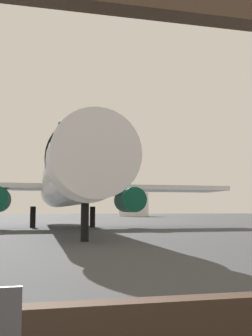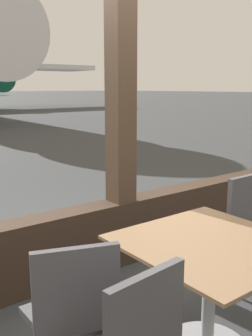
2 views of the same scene
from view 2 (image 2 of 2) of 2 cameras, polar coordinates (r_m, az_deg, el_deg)
The scene contains 3 objects.
window_frame at distance 3.40m, azimuth -0.77°, elevation 6.33°, with size 8.16×0.24×3.50m.
dining_table at distance 2.44m, azimuth 12.26°, elevation -15.85°, with size 0.96×0.96×0.72m.
cafe_chair_window_left at distance 2.00m, azimuth -7.69°, elevation -20.00°, with size 0.49×0.49×0.91m.
Camera 2 is at (-2.00, -2.72, 1.60)m, focal length 41.28 mm.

